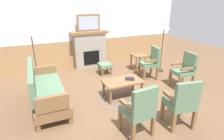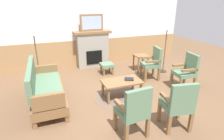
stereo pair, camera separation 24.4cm
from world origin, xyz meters
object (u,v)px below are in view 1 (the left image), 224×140
(framed_picture, at_px, (89,23))
(footstool, at_px, (105,66))
(floor_lamp_by_couch, at_px, (31,34))
(armchair_front_center, at_px, (140,109))
(armchair_front_left, at_px, (182,102))
(fireplace, at_px, (90,49))
(side_table, at_px, (138,58))
(floor_lamp_by_chairs, at_px, (164,28))
(coffee_table, at_px, (123,83))
(armchair_near_fireplace, at_px, (185,69))
(couch, at_px, (46,91))
(book_on_table, at_px, (130,79))
(armchair_by_window_left, at_px, (151,61))

(framed_picture, relative_size, footstool, 2.00)
(framed_picture, relative_size, floor_lamp_by_couch, 0.48)
(framed_picture, xyz_separation_m, armchair_front_center, (-0.30, -3.87, -1.02))
(framed_picture, relative_size, armchair_front_left, 0.82)
(fireplace, distance_m, footstool, 1.01)
(side_table, relative_size, floor_lamp_by_chairs, 0.33)
(armchair_front_left, bearing_deg, coffee_table, 108.03)
(fireplace, relative_size, armchair_near_fireplace, 1.33)
(couch, xyz_separation_m, armchair_front_left, (2.24, -1.75, 0.14))
(book_on_table, bearing_deg, armchair_front_center, -112.31)
(armchair_front_left, distance_m, side_table, 3.10)
(fireplace, relative_size, floor_lamp_by_chairs, 0.77)
(footstool, height_order, side_table, side_table)
(coffee_table, xyz_separation_m, side_table, (1.35, 1.50, 0.05))
(book_on_table, relative_size, side_table, 0.40)
(coffee_table, bearing_deg, couch, 171.03)
(armchair_front_left, relative_size, floor_lamp_by_couch, 0.58)
(fireplace, relative_size, armchair_by_window_left, 1.33)
(armchair_front_left, bearing_deg, framed_picture, 97.83)
(footstool, relative_size, armchair_front_left, 0.41)
(armchair_front_left, xyz_separation_m, floor_lamp_by_chairs, (1.53, 2.58, 0.91))
(fireplace, xyz_separation_m, armchair_front_center, (-0.30, -3.87, -0.11))
(framed_picture, bearing_deg, couch, -127.37)
(armchair_near_fireplace, bearing_deg, footstool, 133.30)
(framed_picture, relative_size, coffee_table, 0.83)
(fireplace, height_order, framed_picture, framed_picture)
(fireplace, bearing_deg, footstool, -76.61)
(framed_picture, distance_m, armchair_near_fireplace, 3.42)
(armchair_front_left, bearing_deg, fireplace, 97.83)
(footstool, distance_m, floor_lamp_by_couch, 2.36)
(framed_picture, bearing_deg, armchair_front_center, -94.39)
(armchair_front_center, height_order, floor_lamp_by_chairs, floor_lamp_by_chairs)
(coffee_table, distance_m, armchair_front_left, 1.55)
(coffee_table, height_order, armchair_by_window_left, armchair_by_window_left)
(armchair_front_center, bearing_deg, coffee_table, 75.09)
(armchair_near_fireplace, bearing_deg, armchair_front_left, -135.48)
(framed_picture, relative_size, floor_lamp_by_chairs, 0.48)
(footstool, bearing_deg, couch, -145.76)
(armchair_by_window_left, distance_m, armchair_front_left, 2.38)
(armchair_near_fireplace, xyz_separation_m, floor_lamp_by_chairs, (0.20, 1.28, 0.91))
(fireplace, xyz_separation_m, coffee_table, (0.07, -2.50, -0.27))
(coffee_table, bearing_deg, fireplace, 91.55)
(footstool, xyz_separation_m, floor_lamp_by_chairs, (1.85, -0.47, 1.17))
(armchair_by_window_left, distance_m, floor_lamp_by_chairs, 1.19)
(floor_lamp_by_chairs, bearing_deg, armchair_front_center, -133.69)
(floor_lamp_by_couch, bearing_deg, footstool, 0.78)
(armchair_front_left, bearing_deg, armchair_near_fireplace, 44.52)
(armchair_near_fireplace, bearing_deg, fireplace, 125.00)
(couch, height_order, floor_lamp_by_couch, floor_lamp_by_couch)
(framed_picture, distance_m, armchair_front_center, 4.01)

